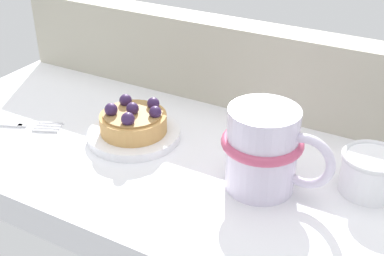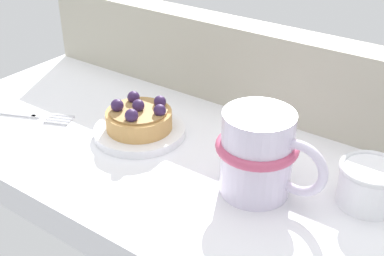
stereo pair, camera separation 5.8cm
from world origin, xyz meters
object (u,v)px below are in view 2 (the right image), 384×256
at_px(raspberry_tart, 139,117).
at_px(coffee_mug, 259,153).
at_px(dessert_fork, 20,114).
at_px(sugar_bowl, 370,184).
at_px(dessert_plate, 140,131).

distance_m(raspberry_tart, coffee_mug, 0.19).
distance_m(dessert_fork, sugar_bowl, 0.47).
relative_size(raspberry_tart, dessert_fork, 0.56).
relative_size(dessert_plate, raspberry_tart, 1.40).
xyz_separation_m(dessert_plate, raspberry_tart, (0.00, 0.00, 0.02)).
height_order(raspberry_tart, coffee_mug, coffee_mug).
bearing_deg(sugar_bowl, dessert_fork, -168.83).
distance_m(coffee_mug, dessert_fork, 0.36).
height_order(dessert_fork, sugar_bowl, sugar_bowl).
xyz_separation_m(dessert_plate, sugar_bowl, (0.29, 0.03, 0.02)).
height_order(dessert_plate, dessert_fork, dessert_plate).
xyz_separation_m(raspberry_tart, dessert_fork, (-0.17, -0.06, -0.02)).
distance_m(dessert_plate, raspberry_tart, 0.02).
bearing_deg(coffee_mug, dessert_plate, 174.45).
bearing_deg(dessert_fork, coffee_mug, 6.51).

